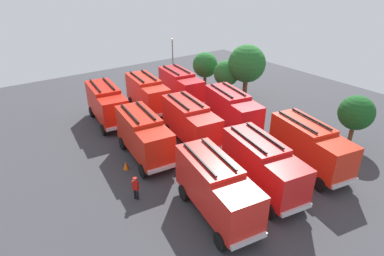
{
  "coord_description": "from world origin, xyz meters",
  "views": [
    {
      "loc": [
        21.0,
        -15.05,
        14.31
      ],
      "look_at": [
        0.0,
        0.0,
        1.4
      ],
      "focal_mm": 29.77,
      "sensor_mm": 36.0,
      "label": 1
    }
  ],
  "objects_px": {
    "firefighter_0": "(136,187)",
    "fire_truck_1": "(144,135)",
    "fire_truck_7": "(232,109)",
    "fire_truck_8": "(310,145)",
    "fire_truck_3": "(147,93)",
    "tree_0": "(205,65)",
    "fire_truck_0": "(107,103)",
    "lamppost": "(173,57)",
    "fire_truck_6": "(180,85)",
    "traffic_cone_0": "(126,165)",
    "tree_2": "(247,64)",
    "tree_3": "(356,113)",
    "tree_1": "(226,73)",
    "fire_truck_4": "(190,121)",
    "firefighter_1": "(197,166)",
    "fire_truck_5": "(263,164)",
    "fire_truck_2": "(216,187)"
  },
  "relations": [
    {
      "from": "traffic_cone_0",
      "to": "lamppost",
      "type": "xyz_separation_m",
      "value": [
        -16.02,
        14.73,
        3.31
      ]
    },
    {
      "from": "fire_truck_3",
      "to": "tree_1",
      "type": "relative_size",
      "value": 1.56
    },
    {
      "from": "fire_truck_1",
      "to": "fire_truck_7",
      "type": "distance_m",
      "value": 9.55
    },
    {
      "from": "firefighter_1",
      "to": "fire_truck_3",
      "type": "bearing_deg",
      "value": -47.64
    },
    {
      "from": "tree_0",
      "to": "tree_2",
      "type": "height_order",
      "value": "tree_2"
    },
    {
      "from": "fire_truck_4",
      "to": "tree_0",
      "type": "relative_size",
      "value": 1.5
    },
    {
      "from": "fire_truck_6",
      "to": "fire_truck_5",
      "type": "bearing_deg",
      "value": -8.67
    },
    {
      "from": "firefighter_0",
      "to": "tree_3",
      "type": "xyz_separation_m",
      "value": [
        4.35,
        19.15,
        2.19
      ]
    },
    {
      "from": "fire_truck_2",
      "to": "fire_truck_7",
      "type": "bearing_deg",
      "value": 142.6
    },
    {
      "from": "fire_truck_6",
      "to": "lamppost",
      "type": "xyz_separation_m",
      "value": [
        -6.72,
        3.25,
        1.48
      ]
    },
    {
      "from": "lamppost",
      "to": "fire_truck_3",
      "type": "bearing_deg",
      "value": -48.67
    },
    {
      "from": "fire_truck_5",
      "to": "lamppost",
      "type": "relative_size",
      "value": 1.22
    },
    {
      "from": "tree_0",
      "to": "traffic_cone_0",
      "type": "distance_m",
      "value": 20.16
    },
    {
      "from": "firefighter_1",
      "to": "lamppost",
      "type": "distance_m",
      "value": 22.83
    },
    {
      "from": "tree_2",
      "to": "fire_truck_0",
      "type": "bearing_deg",
      "value": -103.4
    },
    {
      "from": "fire_truck_7",
      "to": "fire_truck_8",
      "type": "distance_m",
      "value": 8.78
    },
    {
      "from": "fire_truck_1",
      "to": "fire_truck_5",
      "type": "distance_m",
      "value": 9.97
    },
    {
      "from": "fire_truck_4",
      "to": "traffic_cone_0",
      "type": "xyz_separation_m",
      "value": [
        0.61,
        -6.74,
        -1.83
      ]
    },
    {
      "from": "fire_truck_4",
      "to": "fire_truck_5",
      "type": "height_order",
      "value": "same"
    },
    {
      "from": "fire_truck_0",
      "to": "traffic_cone_0",
      "type": "relative_size",
      "value": 11.44
    },
    {
      "from": "fire_truck_7",
      "to": "tree_1",
      "type": "distance_m",
      "value": 8.41
    },
    {
      "from": "fire_truck_5",
      "to": "fire_truck_7",
      "type": "height_order",
      "value": "same"
    },
    {
      "from": "fire_truck_7",
      "to": "tree_2",
      "type": "height_order",
      "value": "tree_2"
    },
    {
      "from": "fire_truck_5",
      "to": "firefighter_0",
      "type": "distance_m",
      "value": 8.92
    },
    {
      "from": "fire_truck_0",
      "to": "fire_truck_2",
      "type": "xyz_separation_m",
      "value": [
        17.27,
        0.18,
        0.0
      ]
    },
    {
      "from": "fire_truck_8",
      "to": "lamppost",
      "type": "relative_size",
      "value": 1.23
    },
    {
      "from": "fire_truck_6",
      "to": "tree_0",
      "type": "relative_size",
      "value": 1.49
    },
    {
      "from": "fire_truck_3",
      "to": "tree_3",
      "type": "xyz_separation_m",
      "value": [
        17.47,
        11.06,
        1.02
      ]
    },
    {
      "from": "fire_truck_4",
      "to": "fire_truck_5",
      "type": "relative_size",
      "value": 0.99
    },
    {
      "from": "fire_truck_3",
      "to": "tree_0",
      "type": "bearing_deg",
      "value": 107.31
    },
    {
      "from": "fire_truck_6",
      "to": "tree_0",
      "type": "distance_m",
      "value": 5.5
    },
    {
      "from": "fire_truck_7",
      "to": "lamppost",
      "type": "relative_size",
      "value": 1.22
    },
    {
      "from": "fire_truck_8",
      "to": "tree_0",
      "type": "bearing_deg",
      "value": 177.53
    },
    {
      "from": "fire_truck_0",
      "to": "tree_1",
      "type": "height_order",
      "value": "tree_1"
    },
    {
      "from": "fire_truck_0",
      "to": "tree_1",
      "type": "bearing_deg",
      "value": 88.87
    },
    {
      "from": "fire_truck_4",
      "to": "tree_0",
      "type": "bearing_deg",
      "value": 144.61
    },
    {
      "from": "fire_truck_3",
      "to": "lamppost",
      "type": "height_order",
      "value": "lamppost"
    },
    {
      "from": "fire_truck_6",
      "to": "firefighter_1",
      "type": "xyz_separation_m",
      "value": [
        13.29,
        -7.41,
        -1.27
      ]
    },
    {
      "from": "fire_truck_0",
      "to": "tree_0",
      "type": "bearing_deg",
      "value": 104.76
    },
    {
      "from": "fire_truck_7",
      "to": "traffic_cone_0",
      "type": "distance_m",
      "value": 11.79
    },
    {
      "from": "fire_truck_4",
      "to": "traffic_cone_0",
      "type": "relative_size",
      "value": 11.48
    },
    {
      "from": "firefighter_0",
      "to": "fire_truck_1",
      "type": "bearing_deg",
      "value": 25.92
    },
    {
      "from": "fire_truck_6",
      "to": "traffic_cone_0",
      "type": "xyz_separation_m",
      "value": [
        9.3,
        -11.48,
        -1.83
      ]
    },
    {
      "from": "fire_truck_0",
      "to": "fire_truck_8",
      "type": "xyz_separation_m",
      "value": [
        17.4,
        9.48,
        0.0
      ]
    },
    {
      "from": "fire_truck_8",
      "to": "tree_2",
      "type": "bearing_deg",
      "value": 166.43
    },
    {
      "from": "tree_2",
      "to": "tree_3",
      "type": "bearing_deg",
      "value": 0.2
    },
    {
      "from": "fire_truck_0",
      "to": "lamppost",
      "type": "height_order",
      "value": "lamppost"
    },
    {
      "from": "fire_truck_7",
      "to": "firefighter_1",
      "type": "xyz_separation_m",
      "value": [
        4.46,
        -7.56,
        -1.27
      ]
    },
    {
      "from": "firefighter_1",
      "to": "tree_2",
      "type": "relative_size",
      "value": 0.24
    },
    {
      "from": "fire_truck_6",
      "to": "tree_0",
      "type": "height_order",
      "value": "tree_0"
    }
  ]
}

